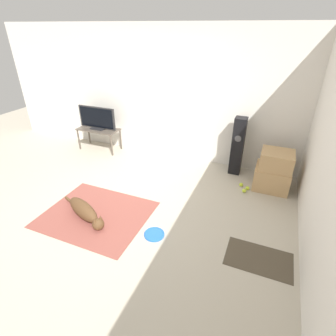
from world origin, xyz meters
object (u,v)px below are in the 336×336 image
object	(u,v)px
tennis_ball_near_speaker	(244,191)
tennis_ball_by_boxes	(241,185)
dog	(85,211)
tennis_ball_loose_on_carpet	(247,188)
frisbee	(154,234)
tv_stand	(99,132)
floor_speaker	(238,146)
tv	(97,118)
cardboard_box_lower	(272,178)
cardboard_box_upper	(277,160)

from	to	relation	value
tennis_ball_near_speaker	tennis_ball_by_boxes	bearing A→B (deg)	113.90
dog	tennis_ball_loose_on_carpet	world-z (taller)	dog
frisbee	tv_stand	xyz separation A→B (m)	(-2.32, 2.06, 0.40)
floor_speaker	tv	size ratio (longest dim) A/B	1.23
floor_speaker	tennis_ball_near_speaker	distance (m)	0.87
tv_stand	tennis_ball_by_boxes	bearing A→B (deg)	-6.72
dog	floor_speaker	world-z (taller)	floor_speaker
cardboard_box_lower	tennis_ball_loose_on_carpet	xyz separation A→B (m)	(-0.35, -0.23, -0.16)
tennis_ball_loose_on_carpet	tennis_ball_near_speaker	bearing A→B (deg)	-111.00
tv_stand	tennis_ball_near_speaker	world-z (taller)	tv_stand
cardboard_box_upper	floor_speaker	size ratio (longest dim) A/B	0.48
dog	tv_stand	distance (m)	2.48
cardboard_box_lower	cardboard_box_upper	distance (m)	0.34
frisbee	tv	size ratio (longest dim) A/B	0.32
frisbee	tennis_ball_near_speaker	size ratio (longest dim) A/B	4.20
frisbee	tv	bearing A→B (deg)	138.30
tennis_ball_near_speaker	tennis_ball_loose_on_carpet	xyz separation A→B (m)	(0.04, 0.10, 0.00)
tv_stand	cardboard_box_lower	bearing A→B (deg)	-3.35
cardboard_box_lower	tennis_ball_by_boxes	bearing A→B (deg)	-160.86
tennis_ball_near_speaker	cardboard_box_lower	bearing A→B (deg)	40.95
frisbee	tv_stand	world-z (taller)	tv_stand
cardboard_box_upper	dog	bearing A→B (deg)	-142.13
tennis_ball_by_boxes	tennis_ball_loose_on_carpet	size ratio (longest dim) A/B	1.00
floor_speaker	tennis_ball_near_speaker	xyz separation A→B (m)	(0.28, -0.64, -0.51)
tennis_ball_loose_on_carpet	tv_stand	bearing A→B (deg)	172.30
tennis_ball_by_boxes	tennis_ball_near_speaker	xyz separation A→B (m)	(0.08, -0.18, 0.00)
tennis_ball_by_boxes	tennis_ball_loose_on_carpet	distance (m)	0.14
tennis_ball_by_boxes	tennis_ball_near_speaker	distance (m)	0.19
tennis_ball_by_boxes	dog	bearing A→B (deg)	-138.20
dog	tv_stand	bearing A→B (deg)	120.32
cardboard_box_lower	tv_stand	world-z (taller)	tv_stand
tv	dog	bearing A→B (deg)	-59.72
cardboard_box_upper	tennis_ball_near_speaker	xyz separation A→B (m)	(-0.41, -0.33, -0.51)
tv_stand	floor_speaker	bearing A→B (deg)	1.68
cardboard_box_lower	tv	size ratio (longest dim) A/B	0.65
cardboard_box_lower	tennis_ball_loose_on_carpet	distance (m)	0.45
cardboard_box_lower	floor_speaker	size ratio (longest dim) A/B	0.53
cardboard_box_lower	tennis_ball_loose_on_carpet	world-z (taller)	cardboard_box_lower
cardboard_box_upper	tennis_ball_loose_on_carpet	bearing A→B (deg)	-148.99
dog	tv_stand	world-z (taller)	tv_stand
frisbee	tennis_ball_by_boxes	size ratio (longest dim) A/B	4.20
dog	tennis_ball_loose_on_carpet	distance (m)	2.68
floor_speaker	tennis_ball_by_boxes	bearing A→B (deg)	-66.53
tennis_ball_by_boxes	tennis_ball_near_speaker	size ratio (longest dim) A/B	1.00
tennis_ball_near_speaker	tv	bearing A→B (deg)	170.38
tv_stand	tennis_ball_by_boxes	world-z (taller)	tv_stand
frisbee	tennis_ball_loose_on_carpet	world-z (taller)	tennis_ball_loose_on_carpet
tennis_ball_by_boxes	frisbee	bearing A→B (deg)	-117.79
dog	tv_stand	size ratio (longest dim) A/B	1.06
tv	tennis_ball_loose_on_carpet	size ratio (longest dim) A/B	13.30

